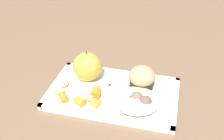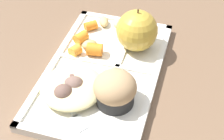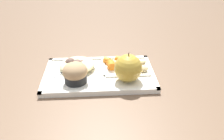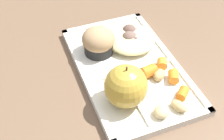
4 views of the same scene
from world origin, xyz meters
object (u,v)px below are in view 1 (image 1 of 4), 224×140
Objects in this scene: lunch_tray at (113,94)px; green_apple at (87,67)px; bran_muffin at (142,78)px; plastic_fork at (155,103)px.

green_apple is at bearing 152.92° from lunch_tray.
plastic_fork is at bearing -53.31° from bran_muffin.
lunch_tray is at bearing -27.08° from green_apple.
plastic_fork is at bearing -8.44° from lunch_tray.
bran_muffin is at bearing 31.53° from lunch_tray.
green_apple is 0.72× the size of plastic_fork.
bran_muffin is 0.58× the size of plastic_fork.
plastic_fork is (0.12, -0.02, 0.01)m from lunch_tray.
lunch_tray is 3.80× the size of green_apple.
green_apple is at bearing -180.00° from bran_muffin.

